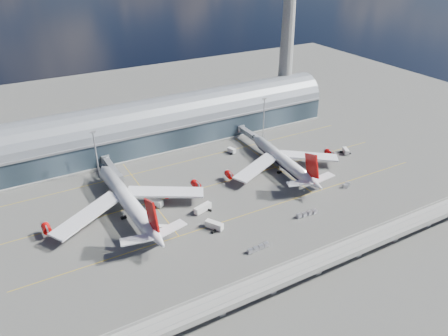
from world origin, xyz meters
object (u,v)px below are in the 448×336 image
airliner_left (128,202)px  cargo_train_1 (307,214)px  floodlight_mast_left (96,154)px  service_truck_5 (155,203)px  cargo_train_0 (258,248)px  control_tower (287,37)px  service_truck_0 (214,225)px  service_truck_1 (162,228)px  airliner_right (283,161)px  service_truck_3 (346,151)px  cargo_train_2 (346,185)px  floodlight_mast_right (264,117)px  service_truck_2 (203,208)px  service_truck_4 (232,151)px

airliner_left → cargo_train_1: (67.68, -39.18, -5.70)m
floodlight_mast_left → cargo_train_1: size_ratio=2.42×
airliner_left → service_truck_5: airliner_left is taller
floodlight_mast_left → cargo_train_0: (38.65, -88.19, -12.75)m
service_truck_5 → control_tower: bearing=-6.0°
service_truck_5 → service_truck_0: bearing=-97.3°
service_truck_1 → cargo_train_1: size_ratio=0.44×
airliner_right → service_truck_1: 77.88m
service_truck_3 → cargo_train_1: size_ratio=0.60×
cargo_train_0 → service_truck_1: bearing=45.9°
airliner_left → floodlight_mast_left: bearing=92.0°
airliner_left → cargo_train_2: 104.83m
floodlight_mast_left → airliner_right: 94.96m
airliner_left → cargo_train_0: airliner_left is taller
service_truck_1 → floodlight_mast_right: bearing=-22.9°
service_truck_2 → service_truck_4: bearing=-59.7°
floodlight_mast_right → cargo_train_1: 85.23m
airliner_right → cargo_train_2: bearing=-54.7°
control_tower → service_truck_2: control_tower is taller
floodlight_mast_right → service_truck_0: bearing=-136.0°
control_tower → service_truck_3: (-6.02, -68.50, -50.15)m
service_truck_1 → service_truck_2: size_ratio=0.51×
cargo_train_1 → cargo_train_2: bearing=-78.0°
floodlight_mast_right → service_truck_5: size_ratio=3.59×
service_truck_2 → service_truck_5: service_truck_5 is taller
service_truck_2 → floodlight_mast_right: bearing=-69.2°
service_truck_0 → cargo_train_0: size_ratio=0.79×
airliner_left → airliner_right: airliner_left is taller
service_truck_4 → service_truck_5: size_ratio=0.75×
service_truck_3 → cargo_train_2: 38.11m
control_tower → service_truck_5: (-119.87, -66.90, -49.93)m
service_truck_0 → cargo_train_1: service_truck_0 is taller
service_truck_3 → cargo_train_0: size_ratio=0.63×
service_truck_2 → cargo_train_0: (6.82, -34.71, -0.78)m
control_tower → service_truck_0: (-104.82, -95.39, -49.96)m
cargo_train_2 → cargo_train_1: bearing=132.8°
control_tower → airliner_left: (-132.39, -67.68, -45.02)m
cargo_train_0 → service_truck_4: bearing=-20.2°
service_truck_2 → cargo_train_0: service_truck_2 is taller
airliner_right → service_truck_1: size_ratio=14.35×
airliner_left → service_truck_1: airliner_left is taller
service_truck_3 → service_truck_5: size_ratio=0.90×
floodlight_mast_left → service_truck_4: size_ratio=4.81×
service_truck_4 → cargo_train_1: 70.64m
service_truck_5 → airliner_right: bearing=-35.4°
service_truck_3 → service_truck_5: bearing=-155.3°
airliner_left → control_tower: bearing=25.3°
floodlight_mast_left → service_truck_5: floodlight_mast_left is taller
service_truck_5 → service_truck_1: bearing=-138.5°
floodlight_mast_right → control_tower: bearing=38.7°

